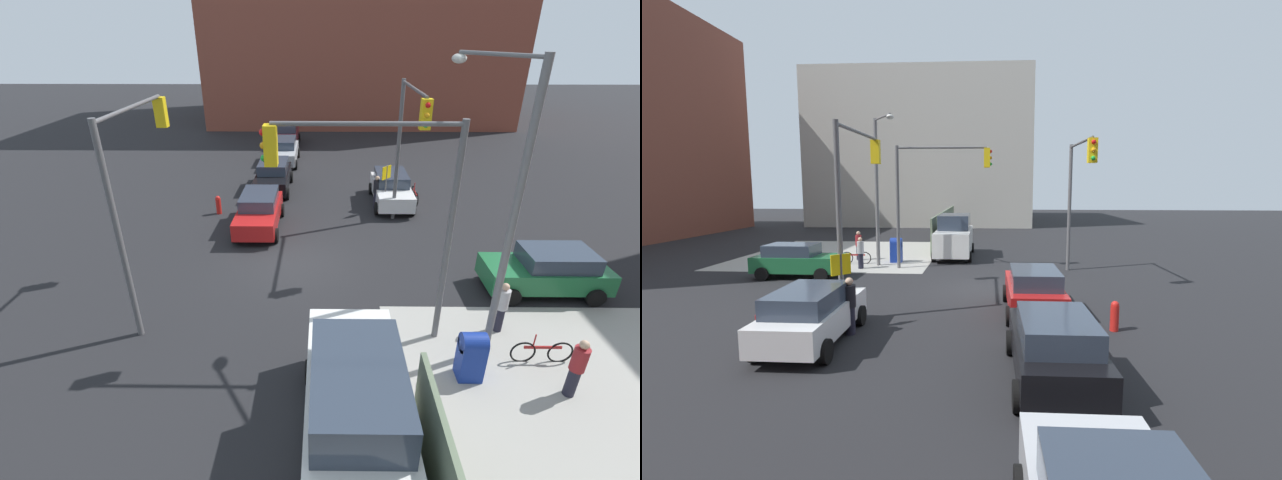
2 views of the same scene
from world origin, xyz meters
TOP-DOWN VIEW (x-y plane):
  - ground_plane at (0.00, 0.00)m, footprint 120.00×120.00m
  - building_brick_west at (-32.00, 4.39)m, footprint 16.00×28.00m
  - traffic_signal_nw_corner at (-2.57, 4.50)m, footprint 5.09×0.36m
  - traffic_signal_se_corner at (2.65, -4.50)m, footprint 4.90×0.36m
  - traffic_signal_ne_corner at (4.50, 2.58)m, footprint 0.36×5.07m
  - street_lamp_corner at (4.89, 5.60)m, footprint 2.41×1.56m
  - warning_sign_two_way at (-5.40, 4.18)m, footprint 0.48×0.48m
  - mailbox_blue at (6.20, 5.00)m, footprint 0.56×0.64m
  - fire_hydrant at (-5.00, -4.20)m, footprint 0.26×0.26m
  - coupe_silver at (-14.12, -1.70)m, footprint 4.30×2.02m
  - coupe_black at (-8.58, -1.82)m, footprint 4.28×2.02m
  - coupe_maroon at (-19.18, -1.92)m, footprint 3.86×2.02m
  - hatchback_red at (-3.34, -1.90)m, footprint 4.26×2.02m
  - coupe_green at (1.94, 8.92)m, footprint 2.02×4.16m
  - coupe_white at (-6.54, 4.65)m, footprint 4.39×2.02m
  - van_white_delivery at (8.36, 1.80)m, footprint 5.40×2.32m
  - pedestrian_crossing at (6.80, 7.40)m, footprint 0.36×0.36m
  - pedestrian_waiting at (-5.80, 3.80)m, footprint 0.36×0.36m
  - pedestrian_walking_north at (4.20, 6.50)m, footprint 0.36×0.36m
  - bicycle_leaning_on_fence at (5.60, 7.20)m, footprint 0.05×1.75m
  - bicycle_at_crosswalk at (-6.80, 6.00)m, footprint 1.75×0.05m

SIDE VIEW (x-z plane):
  - ground_plane at x=0.00m, z-range 0.00..0.00m
  - bicycle_leaning_on_fence at x=5.60m, z-range -0.14..0.83m
  - bicycle_at_crosswalk at x=-6.80m, z-range -0.14..0.83m
  - fire_hydrant at x=-5.00m, z-range 0.02..0.96m
  - mailbox_blue at x=6.20m, z-range 0.05..1.48m
  - coupe_maroon at x=-19.18m, z-range 0.03..1.65m
  - coupe_green at x=1.94m, z-range 0.03..1.65m
  - hatchback_red at x=-3.34m, z-range 0.03..1.65m
  - coupe_black at x=-8.58m, z-range 0.03..1.65m
  - coupe_silver at x=-14.12m, z-range 0.03..1.65m
  - coupe_white at x=-6.54m, z-range 0.03..1.65m
  - pedestrian_walking_north at x=4.20m, z-range 0.03..1.73m
  - pedestrian_crossing at x=6.80m, z-range 0.04..1.77m
  - pedestrian_waiting at x=-5.80m, z-range 0.04..1.78m
  - van_white_delivery at x=8.36m, z-range -0.03..2.59m
  - warning_sign_two_way at x=-5.40m, z-range 0.44..2.84m
  - traffic_signal_se_corner at x=2.65m, z-range 1.34..7.84m
  - traffic_signal_ne_corner at x=4.50m, z-range 1.36..7.86m
  - traffic_signal_nw_corner at x=-2.57m, z-range 1.36..7.86m
  - street_lamp_corner at x=4.89m, z-range 0.70..8.70m
  - building_brick_west at x=-32.00m, z-range 0.00..20.03m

